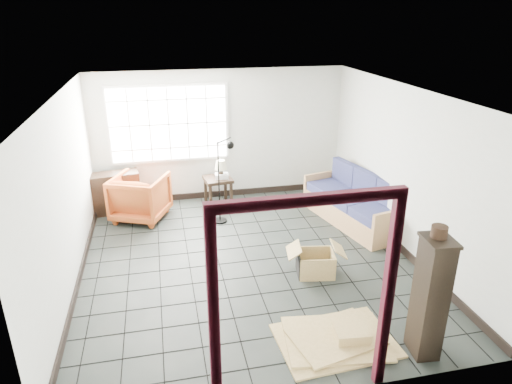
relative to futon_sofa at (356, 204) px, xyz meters
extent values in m
plane|color=black|center=(-2.21, -0.99, -0.34)|extent=(5.50, 5.50, 0.00)
cube|color=beige|center=(-2.21, 1.76, 0.96)|extent=(5.00, 0.02, 2.60)
cube|color=beige|center=(-2.21, -3.74, 0.96)|extent=(5.00, 0.02, 2.60)
cube|color=beige|center=(-4.71, -0.99, 0.96)|extent=(0.02, 5.50, 2.60)
cube|color=beige|center=(0.29, -0.99, 0.96)|extent=(0.02, 5.50, 2.60)
cube|color=white|center=(-2.21, -0.99, 2.26)|extent=(5.00, 5.50, 0.02)
cube|color=black|center=(-2.21, 1.74, -0.28)|extent=(4.95, 0.03, 0.12)
cube|color=black|center=(-4.69, -0.99, -0.28)|extent=(0.03, 5.45, 0.12)
cube|color=black|center=(0.27, -0.99, -0.28)|extent=(0.03, 5.45, 0.12)
cube|color=silver|center=(-3.21, 1.72, 1.26)|extent=(2.32, 0.06, 1.52)
cube|color=white|center=(-3.21, 1.68, 1.26)|extent=(2.20, 0.02, 1.40)
cube|color=#3C0D19|center=(-3.06, -3.69, 0.71)|extent=(0.10, 0.08, 2.10)
cube|color=#3C0D19|center=(-1.36, -3.69, 0.71)|extent=(0.10, 0.08, 2.10)
cube|color=#3C0D19|center=(-2.21, -3.69, 1.81)|extent=(1.80, 0.08, 0.10)
cube|color=#AB734D|center=(-0.06, -0.02, -0.16)|extent=(1.25, 2.13, 0.36)
cube|color=#AB734D|center=(0.18, -1.02, -0.02)|extent=(0.79, 0.25, 0.64)
cube|color=#AB734D|center=(-0.31, 0.99, -0.02)|extent=(0.79, 0.25, 0.64)
cube|color=#AB734D|center=(0.29, 0.07, 0.21)|extent=(0.55, 1.96, 0.70)
cube|color=#1C1E46|center=(0.07, -0.66, 0.10)|extent=(0.85, 0.79, 0.16)
cube|color=#1C1E46|center=(0.35, -0.59, 0.34)|extent=(0.29, 0.66, 0.52)
cube|color=#1C1E46|center=(-0.08, -0.02, 0.10)|extent=(0.85, 0.79, 0.16)
cube|color=#1C1E46|center=(0.20, 0.05, 0.34)|extent=(0.29, 0.66, 0.52)
cube|color=#1C1E46|center=(-0.24, 0.62, 0.10)|extent=(0.85, 0.79, 0.16)
cube|color=#1C1E46|center=(0.04, 0.69, 0.34)|extent=(0.29, 0.66, 0.52)
imported|color=#9B5C16|center=(-3.84, 0.98, 0.13)|extent=(1.17, 1.14, 0.93)
cube|color=black|center=(-2.35, 1.31, 0.20)|extent=(0.58, 0.58, 0.06)
cube|color=black|center=(-2.53, 1.08, -0.08)|extent=(0.06, 0.06, 0.52)
cube|color=black|center=(-2.12, 1.13, -0.08)|extent=(0.06, 0.06, 0.52)
cube|color=black|center=(-2.58, 1.49, -0.08)|extent=(0.06, 0.06, 0.52)
cube|color=black|center=(-2.17, 1.54, -0.08)|extent=(0.06, 0.06, 0.52)
cylinder|color=black|center=(-2.29, 1.28, 0.29)|extent=(0.10, 0.10, 0.13)
cylinder|color=black|center=(-2.29, 1.28, 0.40)|extent=(0.02, 0.02, 0.09)
cone|color=beige|center=(-2.29, 1.28, 0.50)|extent=(0.25, 0.25, 0.18)
cube|color=silver|center=(-2.28, 1.27, 0.28)|extent=(0.27, 0.21, 0.09)
cylinder|color=black|center=(-2.40, 1.28, 0.28)|extent=(0.02, 0.06, 0.05)
cylinder|color=black|center=(-2.43, 0.52, -0.33)|extent=(0.31, 0.31, 0.03)
cylinder|color=black|center=(-2.43, 0.52, 0.43)|extent=(0.03, 0.03, 1.50)
cylinder|color=black|center=(-2.34, 0.44, 1.22)|extent=(0.25, 0.10, 0.13)
sphere|color=black|center=(-2.24, 0.36, 1.15)|extent=(0.17, 0.17, 0.13)
cube|color=black|center=(-4.36, 1.41, 0.05)|extent=(1.05, 0.54, 0.78)
cube|color=black|center=(-4.36, 1.41, 0.06)|extent=(0.98, 0.47, 0.03)
cube|color=black|center=(-0.67, -3.39, 0.38)|extent=(0.30, 0.38, 1.43)
cube|color=black|center=(-0.67, -3.39, 1.09)|extent=(0.34, 0.42, 0.04)
cylinder|color=black|center=(-0.66, -3.36, 1.17)|extent=(0.21, 0.21, 0.13)
cube|color=olive|center=(-1.31, -1.56, -0.33)|extent=(0.57, 0.49, 0.02)
cube|color=black|center=(-1.56, -1.51, -0.17)|extent=(0.09, 0.41, 0.35)
cube|color=olive|center=(-1.06, -1.60, -0.17)|extent=(0.09, 0.41, 0.35)
cube|color=olive|center=(-1.35, -1.76, -0.17)|extent=(0.51, 0.11, 0.35)
cube|color=olive|center=(-1.28, -1.36, -0.17)|extent=(0.51, 0.11, 0.35)
cube|color=olive|center=(-1.63, -1.50, 0.07)|extent=(0.26, 0.43, 0.14)
cube|color=olive|center=(-0.99, -1.61, 0.07)|extent=(0.26, 0.43, 0.14)
cube|color=olive|center=(-1.57, -3.03, -0.33)|extent=(1.40, 1.03, 0.03)
cube|color=olive|center=(-1.57, -3.03, -0.30)|extent=(1.28, 1.03, 0.03)
cube|color=olive|center=(-1.57, -3.03, -0.27)|extent=(1.14, 0.93, 0.03)
cube|color=olive|center=(-1.40, -3.08, -0.20)|extent=(0.42, 0.35, 0.11)
camera|label=1|loc=(-3.41, -7.07, 3.31)|focal=32.00mm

